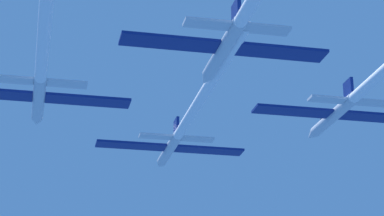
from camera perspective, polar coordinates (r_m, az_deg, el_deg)
jet_lead at (r=73.22m, az=-0.47°, el=-1.09°), size 15.21×35.95×2.52m
jet_left_wing at (r=58.81m, az=-10.81°, el=3.65°), size 15.21×36.96×2.52m
jet_right_wing at (r=64.42m, az=13.37°, el=2.29°), size 15.21×39.13×2.52m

